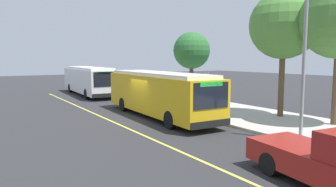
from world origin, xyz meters
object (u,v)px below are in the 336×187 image
at_px(transit_bus_main, 159,93).
at_px(pedestrian_commuter, 175,94).
at_px(transit_bus_second, 88,80).
at_px(route_sign_post, 206,87).
at_px(waiting_bench, 207,101).

height_order(transit_bus_main, pedestrian_commuter, transit_bus_main).
distance_m(transit_bus_second, route_sign_post, 16.71).
bearing_deg(route_sign_post, pedestrian_commuter, 176.49).
xyz_separation_m(transit_bus_second, pedestrian_commuter, (12.38, 2.86, -0.50)).
distance_m(transit_bus_main, route_sign_post, 3.14).
distance_m(transit_bus_main, waiting_bench, 4.95).
bearing_deg(pedestrian_commuter, transit_bus_second, -166.99).
bearing_deg(transit_bus_main, waiting_bench, 100.69).
bearing_deg(transit_bus_main, transit_bus_second, 179.50).
xyz_separation_m(transit_bus_second, route_sign_post, (16.50, 2.61, 0.34)).
distance_m(waiting_bench, route_sign_post, 3.41).
xyz_separation_m(waiting_bench, route_sign_post, (2.41, -2.02, 1.32)).
distance_m(transit_bus_main, pedestrian_commuter, 4.01).
height_order(route_sign_post, pedestrian_commuter, route_sign_post).
bearing_deg(pedestrian_commuter, transit_bus_main, -48.82).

